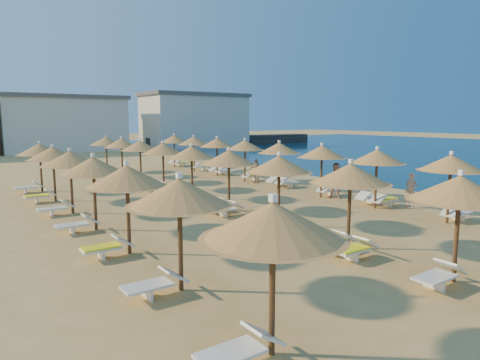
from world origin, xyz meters
TOP-DOWN VIEW (x-y plane):
  - ground at (0.00, 0.00)m, footprint 220.00×220.00m
  - jetty at (26.93, 45.47)m, footprint 30.15×5.37m
  - hotel_blocks at (2.87, 46.27)m, footprint 50.17×10.06m
  - parasol_row_east at (4.10, 3.47)m, footprint 2.66×38.57m
  - parasol_row_west at (-1.92, 3.47)m, footprint 2.66×38.57m
  - parasol_row_inland at (-8.09, 3.47)m, footprint 2.66×24.20m
  - loungers at (-0.58, 3.42)m, footprint 15.16×37.44m
  - beachgoer_a at (5.69, -0.96)m, footprint 0.48×0.66m
  - beachgoer_b at (4.46, 2.67)m, footprint 1.12×1.18m
  - beachgoer_c at (4.33, 9.69)m, footprint 0.86×0.98m

SIDE VIEW (x-z plane):
  - ground at x=0.00m, z-range 0.00..0.00m
  - loungers at x=-0.58m, z-range 0.02..0.67m
  - jetty at x=26.93m, z-range 0.00..1.50m
  - beachgoer_c at x=4.33m, z-range 0.00..1.59m
  - beachgoer_a at x=5.69m, z-range 0.00..1.69m
  - beachgoer_b at x=4.46m, z-range 0.00..1.92m
  - parasol_row_inland at x=-8.09m, z-range 0.96..3.94m
  - parasol_row_east at x=4.10m, z-range 0.96..3.94m
  - parasol_row_west at x=-1.92m, z-range 0.96..3.94m
  - hotel_blocks at x=2.87m, z-range -0.35..7.75m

